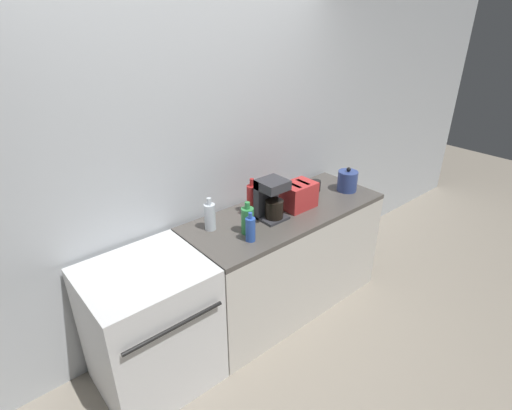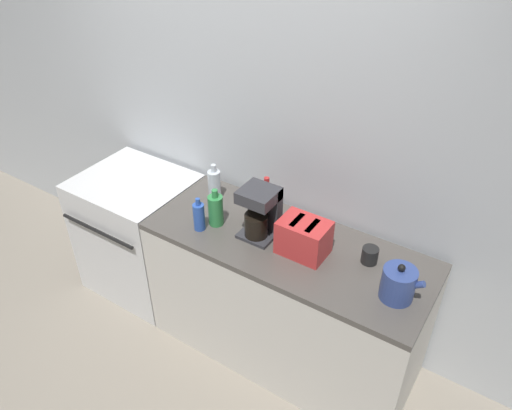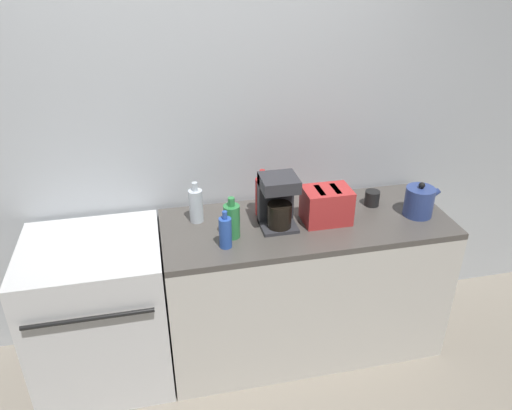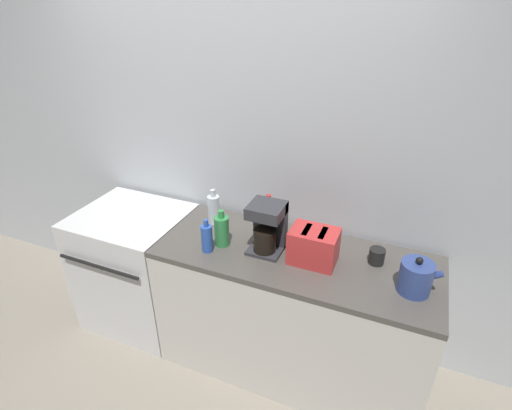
{
  "view_description": "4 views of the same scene",
  "coord_description": "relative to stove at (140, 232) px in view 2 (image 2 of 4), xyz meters",
  "views": [
    {
      "loc": [
        -1.38,
        -1.62,
        2.33
      ],
      "look_at": [
        0.28,
        0.33,
        1.05
      ],
      "focal_mm": 28.0,
      "sensor_mm": 36.0,
      "label": 1
    },
    {
      "loc": [
        1.63,
        -1.59,
        2.7
      ],
      "look_at": [
        0.33,
        0.41,
        1.02
      ],
      "focal_mm": 35.0,
      "sensor_mm": 36.0,
      "label": 2
    },
    {
      "loc": [
        -0.23,
        -2.03,
        2.34
      ],
      "look_at": [
        0.3,
        0.36,
        1.03
      ],
      "focal_mm": 35.0,
      "sensor_mm": 36.0,
      "label": 3
    },
    {
      "loc": [
        1.13,
        -1.53,
        2.28
      ],
      "look_at": [
        0.31,
        0.39,
        1.15
      ],
      "focal_mm": 28.0,
      "sensor_mm": 36.0,
      "label": 4
    }
  ],
  "objects": [
    {
      "name": "counter_block",
      "position": [
        1.21,
        0.0,
        -0.01
      ],
      "size": [
        1.66,
        0.66,
        0.9
      ],
      "color": "silver",
      "rests_on": "ground_plane"
    },
    {
      "name": "cup_black",
      "position": [
        1.66,
        0.11,
        0.49
      ],
      "size": [
        0.09,
        0.09,
        0.09
      ],
      "color": "black",
      "rests_on": "counter_block"
    },
    {
      "name": "bottle_red",
      "position": [
        0.98,
        0.14,
        0.56
      ],
      "size": [
        0.08,
        0.08,
        0.28
      ],
      "color": "#B72828",
      "rests_on": "counter_block"
    },
    {
      "name": "kettle",
      "position": [
        1.87,
        -0.07,
        0.53
      ],
      "size": [
        0.21,
        0.17,
        0.21
      ],
      "color": "#33478C",
      "rests_on": "counter_block"
    },
    {
      "name": "wall_back",
      "position": [
        0.62,
        0.38,
        0.84
      ],
      "size": [
        8.0,
        0.05,
        2.6
      ],
      "color": "silver",
      "rests_on": "ground_plane"
    },
    {
      "name": "bottle_green",
      "position": [
        0.76,
        -0.07,
        0.54
      ],
      "size": [
        0.09,
        0.09,
        0.24
      ],
      "color": "#338C47",
      "rests_on": "counter_block"
    },
    {
      "name": "coffee_maker",
      "position": [
        1.03,
        -0.01,
        0.6
      ],
      "size": [
        0.2,
        0.19,
        0.31
      ],
      "color": "#333338",
      "rests_on": "counter_block"
    },
    {
      "name": "toaster",
      "position": [
        1.32,
        -0.02,
        0.54
      ],
      "size": [
        0.27,
        0.19,
        0.2
      ],
      "color": "red",
      "rests_on": "counter_block"
    },
    {
      "name": "bottle_clear",
      "position": [
        0.59,
        0.14,
        0.54
      ],
      "size": [
        0.08,
        0.08,
        0.24
      ],
      "color": "silver",
      "rests_on": "counter_block"
    },
    {
      "name": "stove",
      "position": [
        0.0,
        0.0,
        0.0
      ],
      "size": [
        0.74,
        0.69,
        0.9
      ],
      "color": "silver",
      "rests_on": "ground_plane"
    },
    {
      "name": "ground_plane",
      "position": [
        0.62,
        -0.33,
        -0.46
      ],
      "size": [
        12.0,
        12.0,
        0.0
      ],
      "primitive_type": "plane",
      "color": "gray"
    },
    {
      "name": "bottle_blue",
      "position": [
        0.71,
        -0.16,
        0.53
      ],
      "size": [
        0.07,
        0.07,
        0.21
      ],
      "color": "#2D56B7",
      "rests_on": "counter_block"
    }
  ]
}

